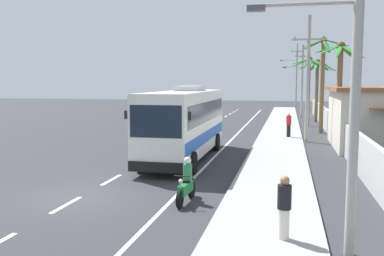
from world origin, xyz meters
The scene contains 16 objects.
ground_plane centered at (0.00, 0.00, 0.00)m, with size 160.00×160.00×0.00m, color #303035.
sidewalk_kerb centered at (6.80, 10.00, 0.07)m, with size 3.20×90.00×0.14m, color #999993.
lane_markings centered at (2.09, 14.70, 0.00)m, with size 3.53×71.00×0.01m.
boundary_wall centered at (10.60, 14.00, 0.92)m, with size 0.24×60.00×1.84m, color #B2B2AD.
coach_bus_foreground centered at (1.89, 8.45, 2.06)m, with size 2.96×10.74×3.96m.
motorcycle_beside_bus centered at (3.94, 0.26, 0.65)m, with size 0.56×1.96×1.59m.
pedestrian_near_kerb centered at (7.31, -2.93, 1.02)m, with size 0.36×0.36×1.67m.
pedestrian_midwalk centered at (7.42, 17.97, 1.06)m, with size 0.36×0.36×1.76m.
utility_pole_nearest centered at (8.77, -3.31, 4.40)m, with size 3.67×0.24×8.25m.
utility_pole_mid centered at (8.62, 16.61, 4.53)m, with size 2.36×0.24×8.68m.
utility_pole_far centered at (8.74, 36.52, 4.43)m, with size 3.13×0.24×8.36m.
utility_pole_distant centered at (8.43, 56.43, 5.40)m, with size 3.62×0.24×10.20m.
palm_nearest centered at (9.20, 27.64, 5.02)m, with size 3.46×3.44×6.54m.
palm_second centered at (10.17, 31.91, 4.61)m, with size 3.90×3.91×6.52m.
palm_third centered at (9.98, 22.13, 5.13)m, with size 3.70×3.54×7.77m.
palm_fourth centered at (10.53, 15.03, 4.67)m, with size 3.12×3.13×6.76m.
Camera 1 is at (7.35, -13.85, 4.22)m, focal length 39.70 mm.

